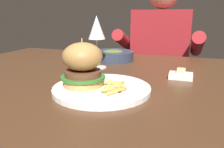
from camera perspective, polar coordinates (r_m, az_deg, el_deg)
The scene contains 8 objects.
dining_table at distance 0.79m, azimuth -1.43°, elevation -5.89°, with size 1.45×0.96×0.74m.
main_plate at distance 0.61m, azimuth -2.70°, elevation -3.85°, with size 0.27×0.27×0.01m, color white.
burger_sandwich at distance 0.61m, azimuth -7.65°, elevation 2.50°, with size 0.12×0.12×0.13m.
fries_pile at distance 0.58m, azimuth 0.88°, elevation -3.19°, with size 0.07×0.12×0.02m.
wine_glass at distance 0.87m, azimuth -4.02°, elevation 11.43°, with size 0.07×0.07×0.21m.
butter_dish at distance 0.77m, azimuth 17.52°, elevation -0.33°, with size 0.08×0.05×0.04m.
soup_bowl at distance 1.04m, azimuth 0.24°, elevation 4.93°, with size 0.19×0.19×0.05m.
diner_person at distance 1.51m, azimuth 12.17°, elevation -0.01°, with size 0.51×0.36×1.18m.
Camera 1 is at (0.27, -0.69, 0.95)m, focal length 35.00 mm.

